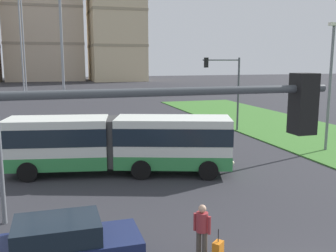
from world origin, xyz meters
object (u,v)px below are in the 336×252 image
object	(u,v)px
pedestrian_crossing	(202,228)
apartment_tower_centre	(115,14)
articulated_bus	(120,143)
car_navy_sedan	(62,247)
traffic_light_far_right	(227,82)
apartment_tower_westcentre	(43,10)
car_grey_wagon	(61,133)
streetlight_median	(330,82)
traffic_light_near_left	(111,227)
rolling_suitcase	(218,250)

from	to	relation	value
pedestrian_crossing	apartment_tower_centre	size ratio (longest dim) A/B	0.05
articulated_bus	car_navy_sedan	bearing A→B (deg)	-109.54
articulated_bus	traffic_light_far_right	xyz separation A→B (m)	(10.65, 9.41, 2.53)
traffic_light_far_right	apartment_tower_centre	distance (m)	83.69
car_navy_sedan	apartment_tower_westcentre	world-z (taller)	apartment_tower_westcentre
car_grey_wagon	streetlight_median	xyz separation A→B (m)	(16.76, -7.48, 3.84)
car_navy_sedan	streetlight_median	xyz separation A→B (m)	(17.26, 10.33, 3.84)
car_grey_wagon	apartment_tower_westcentre	bearing A→B (deg)	91.02
car_grey_wagon	streetlight_median	bearing A→B (deg)	-24.06
car_grey_wagon	traffic_light_near_left	size ratio (longest dim) A/B	0.78
traffic_light_near_left	streetlight_median	xyz separation A→B (m)	(16.74, 16.70, 0.52)
pedestrian_crossing	apartment_tower_centre	xyz separation A→B (m)	(14.28, 101.44, 17.63)
car_navy_sedan	apartment_tower_westcentre	bearing A→B (deg)	90.59
traffic_light_near_left	apartment_tower_westcentre	distance (m)	115.52
streetlight_median	apartment_tower_westcentre	xyz separation A→B (m)	(-18.37, 97.74, 15.10)
traffic_light_far_right	traffic_light_near_left	bearing A→B (deg)	-118.20
articulated_bus	traffic_light_near_left	xyz separation A→B (m)	(-2.75, -15.59, 2.42)
rolling_suitcase	apartment_tower_centre	distance (m)	104.20
apartment_tower_westcentre	apartment_tower_centre	world-z (taller)	apartment_tower_westcentre
traffic_light_near_left	apartment_tower_centre	bearing A→B (deg)	80.57
pedestrian_crossing	streetlight_median	size ratio (longest dim) A/B	0.21
pedestrian_crossing	car_navy_sedan	bearing A→B (deg)	173.01
rolling_suitcase	traffic_light_near_left	size ratio (longest dim) A/B	0.17
car_navy_sedan	traffic_light_far_right	size ratio (longest dim) A/B	0.72
streetlight_median	car_grey_wagon	bearing A→B (deg)	155.94
rolling_suitcase	apartment_tower_centre	size ratio (longest dim) A/B	0.03
streetlight_median	apartment_tower_centre	xyz separation A→B (m)	(1.10, 90.61, 14.04)
pedestrian_crossing	traffic_light_near_left	distance (m)	7.52
pedestrian_crossing	apartment_tower_westcentre	size ratio (longest dim) A/B	0.04
rolling_suitcase	traffic_light_near_left	distance (m)	7.89
articulated_bus	traffic_light_near_left	world-z (taller)	traffic_light_near_left
rolling_suitcase	apartment_tower_centre	xyz separation A→B (m)	(13.83, 101.64, 18.32)
car_grey_wagon	streetlight_median	distance (m)	18.75
articulated_bus	apartment_tower_centre	world-z (taller)	apartment_tower_centre
traffic_light_far_right	apartment_tower_westcentre	world-z (taller)	apartment_tower_westcentre
traffic_light_far_right	apartment_tower_westcentre	size ratio (longest dim) A/B	0.16
traffic_light_far_right	apartment_tower_centre	size ratio (longest dim) A/B	0.17
articulated_bus	rolling_suitcase	world-z (taller)	articulated_bus
apartment_tower_centre	traffic_light_near_left	bearing A→B (deg)	-99.43
car_navy_sedan	traffic_light_far_right	world-z (taller)	traffic_light_far_right
car_navy_sedan	traffic_light_near_left	world-z (taller)	traffic_light_near_left
traffic_light_near_left	pedestrian_crossing	bearing A→B (deg)	58.82
traffic_light_far_right	streetlight_median	world-z (taller)	streetlight_median
rolling_suitcase	traffic_light_near_left	bearing A→B (deg)	-125.22
apartment_tower_centre	car_grey_wagon	bearing A→B (deg)	-102.12
streetlight_median	car_navy_sedan	bearing A→B (deg)	-149.09
rolling_suitcase	streetlight_median	bearing A→B (deg)	40.91
apartment_tower_centre	streetlight_median	bearing A→B (deg)	-90.69
car_navy_sedan	pedestrian_crossing	world-z (taller)	pedestrian_crossing
apartment_tower_centre	rolling_suitcase	bearing A→B (deg)	-97.75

